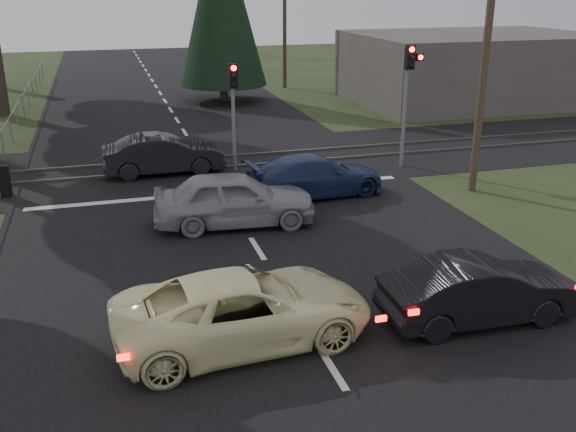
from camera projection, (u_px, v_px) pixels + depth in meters
name	position (u px, v px, depth m)	size (l,w,h in m)	color
ground	(288.00, 297.00, 14.96)	(120.00, 120.00, 0.00)	#233518
road	(213.00, 178.00, 23.97)	(14.00, 100.00, 0.01)	black
rail_corridor	(205.00, 164.00, 25.77)	(120.00, 8.00, 0.01)	black
stop_line	(222.00, 192.00, 22.34)	(13.00, 0.35, 0.00)	silver
rail_near	(208.00, 168.00, 25.03)	(120.00, 0.12, 0.10)	#59544C
rail_far	(201.00, 158.00, 26.48)	(120.00, 0.12, 0.10)	#59544C
traffic_signal_right	(409.00, 82.00, 24.33)	(0.68, 0.48, 4.70)	slate
traffic_signal_center	(234.00, 99.00, 23.87)	(0.32, 0.48, 4.10)	slate
utility_pole_near	(486.00, 53.00, 20.96)	(1.80, 0.26, 9.00)	#4C3D2D
utility_pole_mid	(285.00, 16.00, 42.59)	(1.80, 0.26, 9.00)	#4C3D2D
utility_pole_far	(217.00, 4.00, 65.12)	(1.80, 0.26, 9.00)	#4C3D2D
fence_left	(22.00, 123.00, 33.19)	(0.10, 36.00, 1.20)	slate
building_right	(472.00, 67.00, 38.81)	(14.00, 10.00, 4.00)	#59514C
cream_coupe	(244.00, 309.00, 12.91)	(2.42, 5.25, 1.46)	#F2EEAD
dark_hatchback	(479.00, 291.00, 13.73)	(1.49, 4.27, 1.41)	black
silver_car	(235.00, 199.00, 19.13)	(1.93, 4.81, 1.64)	gray
blue_sedan	(315.00, 176.00, 21.81)	(1.95, 4.81, 1.39)	#1A274E
dark_car_far	(164.00, 154.00, 24.31)	(1.57, 4.52, 1.49)	black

